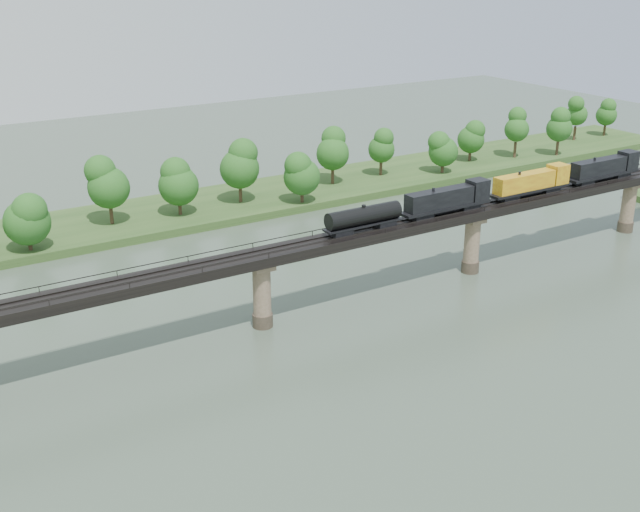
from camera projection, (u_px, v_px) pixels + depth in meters
ground at (384, 422)px, 93.33m from camera, size 400.00×400.00×0.00m
far_bank at (133, 220)px, 160.44m from camera, size 300.00×24.00×1.60m
bridge at (262, 292)px, 115.16m from camera, size 236.00×30.00×11.50m
bridge_superstructure at (261, 251)px, 112.89m from camera, size 220.00×4.90×0.75m
far_treeline at (96, 193)px, 149.97m from camera, size 289.06×17.54×13.60m
freight_train at (504, 189)px, 135.04m from camera, size 68.89×2.68×4.74m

